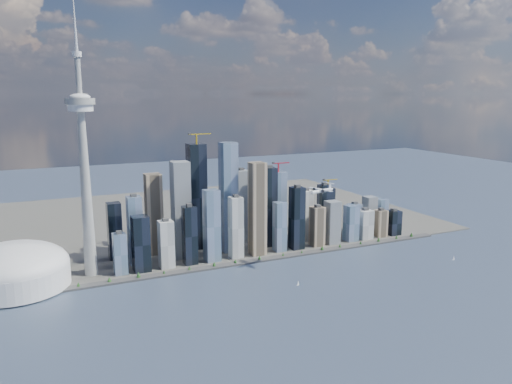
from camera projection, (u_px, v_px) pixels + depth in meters
name	position (u px, v px, depth m)	size (l,w,h in m)	color
ground	(291.00, 308.00, 874.84)	(4000.00, 4000.00, 0.00)	#314056
seawall	(237.00, 264.00, 1097.43)	(1100.00, 22.00, 4.00)	#383838
land	(180.00, 218.00, 1498.88)	(1400.00, 900.00, 3.00)	#4C4C47
shoreline_trees	(237.00, 261.00, 1096.12)	(960.53, 7.20, 8.80)	#3F2D1E
skyscraper_cluster	(246.00, 215.00, 1182.86)	(736.00, 142.00, 278.19)	black
needle_tower	(84.00, 163.00, 983.10)	(56.00, 56.00, 550.50)	gray
dome_stadium	(15.00, 269.00, 954.87)	(200.00, 200.00, 86.00)	white
airplane	(322.00, 190.00, 1038.94)	(68.80, 61.36, 17.01)	white
sailboat_west	(298.00, 284.00, 977.11)	(7.44, 4.05, 10.45)	silver
sailboat_east	(454.00, 259.00, 1126.88)	(7.41, 2.00, 10.34)	silver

